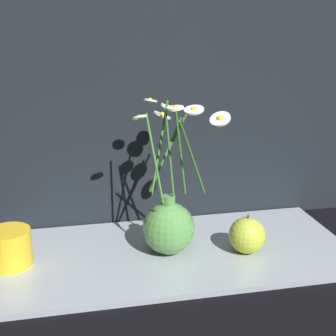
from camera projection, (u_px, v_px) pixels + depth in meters
ground_plane at (168, 256)px, 1.04m from camera, size 6.00×6.00×0.00m
shelf at (168, 253)px, 1.04m from camera, size 0.81×0.36×0.01m
vase_with_flowers at (169, 223)px, 1.01m from camera, size 0.19×0.20×0.34m
yellow_mug at (8, 248)px, 0.97m from camera, size 0.10×0.09×0.08m
orange_fruit at (247, 235)px, 1.02m from camera, size 0.08×0.08×0.09m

